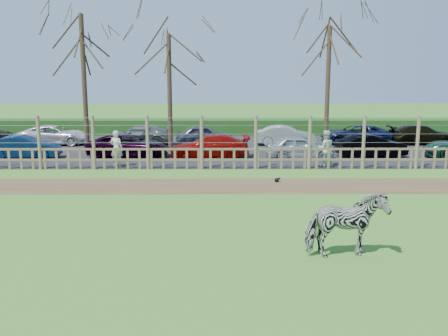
{
  "coord_description": "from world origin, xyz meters",
  "views": [
    {
      "loc": [
        0.9,
        -14.85,
        4.39
      ],
      "look_at": [
        1.0,
        2.5,
        1.1
      ],
      "focal_mm": 40.0,
      "sensor_mm": 36.0,
      "label": 1
    }
  ],
  "objects_px": {
    "visitor_b": "(325,148)",
    "car_3": "(210,146)",
    "car_10": "(205,135)",
    "visitor_a": "(116,149)",
    "tree_mid": "(169,65)",
    "car_2": "(128,146)",
    "car_5": "(371,146)",
    "car_13": "(422,135)",
    "car_9": "(139,135)",
    "tree_left": "(83,50)",
    "tree_right": "(329,58)",
    "car_11": "(286,135)",
    "zebra": "(346,225)",
    "car_8": "(55,135)",
    "car_12": "(355,134)",
    "crow": "(277,180)",
    "car_4": "(300,147)",
    "car_1": "(24,147)"
  },
  "relations": [
    {
      "from": "car_4",
      "to": "car_5",
      "type": "relative_size",
      "value": 0.97
    },
    {
      "from": "tree_mid",
      "to": "car_9",
      "type": "bearing_deg",
      "value": 131.31
    },
    {
      "from": "zebra",
      "to": "car_8",
      "type": "xyz_separation_m",
      "value": [
        -13.36,
        19.33,
        -0.17
      ]
    },
    {
      "from": "tree_mid",
      "to": "crow",
      "type": "distance_m",
      "value": 10.93
    },
    {
      "from": "crow",
      "to": "car_2",
      "type": "height_order",
      "value": "car_2"
    },
    {
      "from": "tree_mid",
      "to": "car_4",
      "type": "distance_m",
      "value": 8.65
    },
    {
      "from": "car_13",
      "to": "car_3",
      "type": "bearing_deg",
      "value": 114.27
    },
    {
      "from": "car_2",
      "to": "car_4",
      "type": "bearing_deg",
      "value": -92.24
    },
    {
      "from": "tree_left",
      "to": "car_11",
      "type": "relative_size",
      "value": 2.16
    },
    {
      "from": "car_2",
      "to": "car_3",
      "type": "xyz_separation_m",
      "value": [
        4.33,
        -0.31,
        0.0
      ]
    },
    {
      "from": "tree_left",
      "to": "car_5",
      "type": "height_order",
      "value": "tree_left"
    },
    {
      "from": "zebra",
      "to": "car_3",
      "type": "height_order",
      "value": "zebra"
    },
    {
      "from": "tree_right",
      "to": "visitor_b",
      "type": "relative_size",
      "value": 4.26
    },
    {
      "from": "tree_mid",
      "to": "car_1",
      "type": "xyz_separation_m",
      "value": [
        -7.3,
        -2.79,
        -4.23
      ]
    },
    {
      "from": "zebra",
      "to": "car_12",
      "type": "bearing_deg",
      "value": -26.3
    },
    {
      "from": "tree_mid",
      "to": "car_12",
      "type": "distance_m",
      "value": 12.37
    },
    {
      "from": "car_10",
      "to": "car_5",
      "type": "bearing_deg",
      "value": -123.29
    },
    {
      "from": "car_3",
      "to": "car_10",
      "type": "height_order",
      "value": "same"
    },
    {
      "from": "tree_left",
      "to": "zebra",
      "type": "relative_size",
      "value": 4.1
    },
    {
      "from": "car_3",
      "to": "visitor_b",
      "type": "bearing_deg",
      "value": 63.85
    },
    {
      "from": "visitor_b",
      "to": "car_3",
      "type": "xyz_separation_m",
      "value": [
        -5.53,
        2.55,
        -0.26
      ]
    },
    {
      "from": "car_10",
      "to": "visitor_a",
      "type": "bearing_deg",
      "value": 146.34
    },
    {
      "from": "car_1",
      "to": "car_4",
      "type": "relative_size",
      "value": 1.03
    },
    {
      "from": "tree_mid",
      "to": "car_2",
      "type": "relative_size",
      "value": 1.58
    },
    {
      "from": "car_5",
      "to": "car_13",
      "type": "height_order",
      "value": "same"
    },
    {
      "from": "car_9",
      "to": "car_11",
      "type": "xyz_separation_m",
      "value": [
        9.1,
        -0.34,
        0.0
      ]
    },
    {
      "from": "car_11",
      "to": "visitor_a",
      "type": "bearing_deg",
      "value": 131.97
    },
    {
      "from": "car_8",
      "to": "car_9",
      "type": "bearing_deg",
      "value": -92.21
    },
    {
      "from": "zebra",
      "to": "tree_mid",
      "type": "bearing_deg",
      "value": 8.53
    },
    {
      "from": "tree_mid",
      "to": "car_12",
      "type": "height_order",
      "value": "tree_mid"
    },
    {
      "from": "tree_left",
      "to": "car_2",
      "type": "distance_m",
      "value": 5.68
    },
    {
      "from": "car_2",
      "to": "car_10",
      "type": "bearing_deg",
      "value": -38.26
    },
    {
      "from": "car_9",
      "to": "car_10",
      "type": "xyz_separation_m",
      "value": [
        4.09,
        -0.16,
        0.0
      ]
    },
    {
      "from": "visitor_a",
      "to": "car_9",
      "type": "relative_size",
      "value": 0.42
    },
    {
      "from": "car_8",
      "to": "car_11",
      "type": "xyz_separation_m",
      "value": [
        14.33,
        -0.3,
        0.0
      ]
    },
    {
      "from": "visitor_b",
      "to": "car_2",
      "type": "height_order",
      "value": "visitor_b"
    },
    {
      "from": "car_9",
      "to": "car_12",
      "type": "height_order",
      "value": "same"
    },
    {
      "from": "tree_mid",
      "to": "visitor_a",
      "type": "distance_m",
      "value": 6.7
    },
    {
      "from": "visitor_a",
      "to": "car_11",
      "type": "height_order",
      "value": "visitor_a"
    },
    {
      "from": "tree_mid",
      "to": "car_13",
      "type": "xyz_separation_m",
      "value": [
        15.45,
        2.53,
        -4.23
      ]
    },
    {
      "from": "tree_left",
      "to": "car_5",
      "type": "relative_size",
      "value": 2.16
    },
    {
      "from": "tree_mid",
      "to": "car_4",
      "type": "xyz_separation_m",
      "value": [
        6.97,
        -2.89,
        -4.23
      ]
    },
    {
      "from": "zebra",
      "to": "visitor_b",
      "type": "distance_m",
      "value": 11.97
    },
    {
      "from": "car_10",
      "to": "car_11",
      "type": "relative_size",
      "value": 0.97
    },
    {
      "from": "car_9",
      "to": "car_10",
      "type": "distance_m",
      "value": 4.09
    },
    {
      "from": "tree_right",
      "to": "car_10",
      "type": "distance_m",
      "value": 8.69
    },
    {
      "from": "car_1",
      "to": "car_8",
      "type": "xyz_separation_m",
      "value": [
        -0.16,
        5.29,
        0.0
      ]
    },
    {
      "from": "car_12",
      "to": "car_3",
      "type": "bearing_deg",
      "value": -55.15
    },
    {
      "from": "zebra",
      "to": "crow",
      "type": "distance_m",
      "value": 8.54
    },
    {
      "from": "car_3",
      "to": "car_9",
      "type": "xyz_separation_m",
      "value": [
        -4.53,
        5.01,
        0.0
      ]
    }
  ]
}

